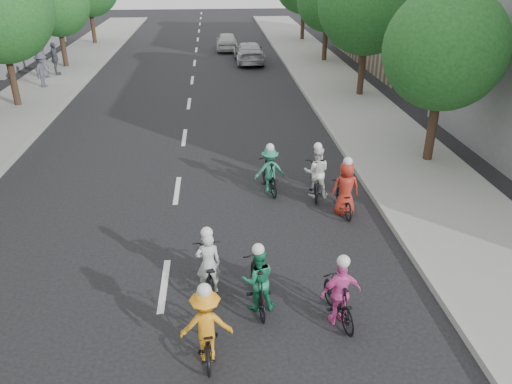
{
  "coord_description": "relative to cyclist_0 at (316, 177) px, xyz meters",
  "views": [
    {
      "loc": [
        1.31,
        -9.41,
        6.85
      ],
      "look_at": [
        2.32,
        2.62,
        1.0
      ],
      "focal_mm": 35.0,
      "sensor_mm": 36.0,
      "label": 1
    }
  ],
  "objects": [
    {
      "name": "tree_r_0",
      "position": [
        4.5,
        2.28,
        3.35
      ],
      "size": [
        4.0,
        4.0,
        5.97
      ],
      "color": "black",
      "rests_on": "ground"
    },
    {
      "name": "cyclist_5",
      "position": [
        -3.27,
        -4.56,
        -0.08
      ],
      "size": [
        0.75,
        1.83,
        1.64
      ],
      "rotation": [
        0.0,
        0.0,
        3.21
      ],
      "color": "black",
      "rests_on": "ground"
    },
    {
      "name": "cyclist_0",
      "position": [
        0.0,
        0.0,
        0.0
      ],
      "size": [
        0.9,
        1.91,
        1.75
      ],
      "rotation": [
        0.0,
        0.0,
        2.99
      ],
      "color": "black",
      "rests_on": "ground"
    },
    {
      "name": "follow_car_lead",
      "position": [
        -0.61,
        20.49,
        0.06
      ],
      "size": [
        2.0,
        4.69,
        1.35
      ],
      "primitive_type": "imported",
      "rotation": [
        0.0,
        0.0,
        3.16
      ],
      "color": "#A3A3A8",
      "rests_on": "ground"
    },
    {
      "name": "tree_r_2",
      "position": [
        4.5,
        20.28,
        3.35
      ],
      "size": [
        4.0,
        4.0,
        5.97
      ],
      "color": "black",
      "rests_on": "ground"
    },
    {
      "name": "spectator_2",
      "position": [
        -12.91,
        16.48,
        0.27
      ],
      "size": [
        0.71,
        0.85,
        1.48
      ],
      "primitive_type": "imported",
      "rotation": [
        0.0,
        0.0,
        1.18
      ],
      "color": "#4C4D59",
      "rests_on": "sidewalk_left"
    },
    {
      "name": "tree_r_1",
      "position": [
        4.5,
        11.28,
        3.9
      ],
      "size": [
        4.8,
        4.8,
        6.93
      ],
      "color": "black",
      "rests_on": "ground"
    },
    {
      "name": "cyclist_1",
      "position": [
        -1.39,
        0.37,
        0.01
      ],
      "size": [
        1.02,
        1.8,
        1.62
      ],
      "rotation": [
        0.0,
        0.0,
        3.29
      ],
      "color": "black",
      "rests_on": "ground"
    },
    {
      "name": "bldg_se",
      "position": [
        11.7,
        19.68,
        3.38
      ],
      "size": [
        10.0,
        14.0,
        8.0
      ],
      "primitive_type": "cube",
      "color": "gray",
      "rests_on": "ground"
    },
    {
      "name": "follow_car_trail",
      "position": [
        -1.94,
        25.35,
        0.05
      ],
      "size": [
        1.64,
        3.94,
        1.33
      ],
      "primitive_type": "imported",
      "rotation": [
        0.0,
        0.0,
        3.12
      ],
      "color": "silver",
      "rests_on": "ground"
    },
    {
      "name": "cyclist_4",
      "position": [
        -0.64,
        -5.81,
        -0.03
      ],
      "size": [
        0.9,
        1.62,
        1.6
      ],
      "rotation": [
        0.0,
        0.0,
        3.31
      ],
      "color": "black",
      "rests_on": "ground"
    },
    {
      "name": "curb_right",
      "position": [
        1.75,
        5.68,
        -0.53
      ],
      "size": [
        0.18,
        80.0,
        0.18
      ],
      "primitive_type": "cube",
      "color": "#999993",
      "rests_on": "ground"
    },
    {
      "name": "sidewalk_right",
      "position": [
        3.7,
        5.68,
        -0.54
      ],
      "size": [
        4.0,
        80.0,
        0.15
      ],
      "primitive_type": "cube",
      "color": "gray",
      "rests_on": "ground"
    },
    {
      "name": "spectator_1",
      "position": [
        -12.37,
        17.13,
        0.47
      ],
      "size": [
        0.73,
        1.18,
        1.88
      ],
      "primitive_type": "imported",
      "rotation": [
        0.0,
        0.0,
        1.84
      ],
      "color": "#4F505C",
      "rests_on": "sidewalk_left"
    },
    {
      "name": "cyclist_6",
      "position": [
        0.6,
        -1.22,
        -0.01
      ],
      "size": [
        0.79,
        1.62,
        1.75
      ],
      "rotation": [
        0.0,
        0.0,
        3.16
      ],
      "color": "black",
      "rests_on": "ground"
    },
    {
      "name": "cyclist_3",
      "position": [
        -3.3,
        -6.56,
        -0.02
      ],
      "size": [
        0.98,
        1.62,
        1.64
      ],
      "rotation": [
        0.0,
        0.0,
        3.17
      ],
      "color": "black",
      "rests_on": "ground"
    },
    {
      "name": "ground",
      "position": [
        -4.3,
        -4.32,
        -0.62
      ],
      "size": [
        120.0,
        120.0,
        0.0
      ],
      "primitive_type": "plane",
      "color": "black",
      "rests_on": "ground"
    },
    {
      "name": "cyclist_2",
      "position": [
        -2.24,
        -5.21,
        -0.01
      ],
      "size": [
        0.73,
        1.81,
        1.58
      ],
      "rotation": [
        0.0,
        0.0,
        3.22
      ],
      "color": "black",
      "rests_on": "ground"
    },
    {
      "name": "tree_l_4",
      "position": [
        -12.5,
        19.68,
        3.35
      ],
      "size": [
        4.0,
        4.0,
        5.97
      ],
      "color": "black",
      "rests_on": "ground"
    },
    {
      "name": "curb_left",
      "position": [
        -10.35,
        5.68,
        -0.53
      ],
      "size": [
        0.18,
        80.0,
        0.18
      ],
      "primitive_type": "cube",
      "color": "#999993",
      "rests_on": "ground"
    },
    {
      "name": "spectator_0",
      "position": [
        -12.23,
        14.17,
        0.43
      ],
      "size": [
        0.89,
        1.27,
        1.79
      ],
      "primitive_type": "imported",
      "rotation": [
        0.0,
        0.0,
        1.36
      ],
      "color": "#4E4F5B",
      "rests_on": "sidewalk_left"
    }
  ]
}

